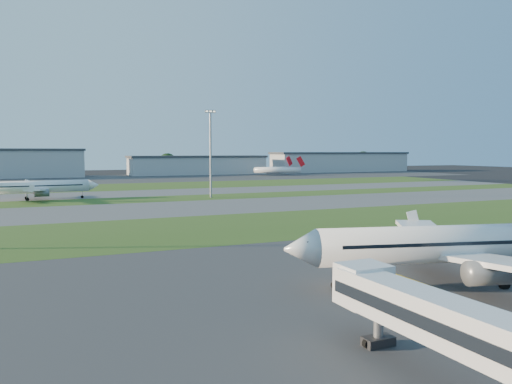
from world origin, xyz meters
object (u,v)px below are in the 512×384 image
airliner_parked (461,245)px  mini_jet_near (273,169)px  mini_jet_far (278,170)px  jet_bridge (508,346)px  airliner_taxiing (37,187)px  light_mast_centre (211,148)px

airliner_parked → mini_jet_near: bearing=83.2°
mini_jet_near → mini_jet_far: 8.29m
jet_bridge → airliner_taxiing: size_ratio=0.80×
jet_bridge → mini_jet_near: bearing=67.3°
airliner_parked → airliner_taxiing: (-40.86, 115.22, -0.46)m
jet_bridge → mini_jet_far: (101.84, 236.48, -0.73)m
mini_jet_far → light_mast_centre: (-77.04, -113.24, 11.53)m
jet_bridge → airliner_parked: 28.05m
mini_jet_near → light_mast_centre: (-77.69, -121.50, 11.53)m
airliner_parked → light_mast_centre: size_ratio=1.44×
jet_bridge → airliner_parked: size_ratio=0.73×
jet_bridge → light_mast_centre: light_mast_centre is taller
airliner_taxiing → mini_jet_near: bearing=-142.7°
jet_bridge → airliner_taxiing: (-22.36, 136.31, -0.34)m
airliner_taxiing → mini_jet_near: size_ratio=1.20×
airliner_parked → mini_jet_near: 238.91m
jet_bridge → mini_jet_near: size_ratio=0.96×
mini_jet_near → mini_jet_far: size_ratio=1.02×
airliner_parked → airliner_taxiing: size_ratio=1.11×
airliner_taxiing → light_mast_centre: light_mast_centre is taller
jet_bridge → light_mast_centre: size_ratio=1.04×
light_mast_centre → airliner_parked: bearing=-93.5°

